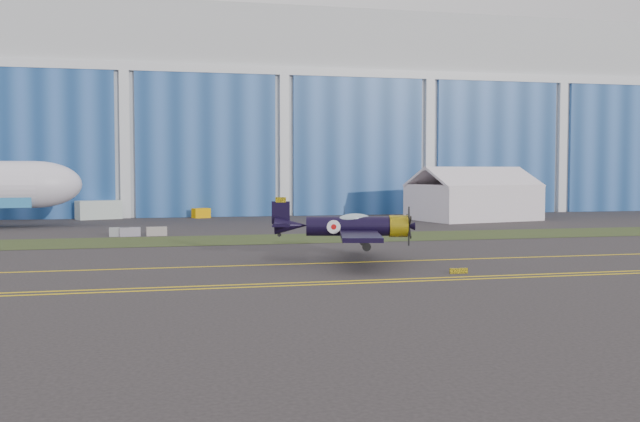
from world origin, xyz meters
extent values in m
plane|color=#342F30|center=(0.00, 0.00, 0.00)|extent=(260.00, 260.00, 0.00)
cube|color=#475128|center=(0.00, 14.00, 0.02)|extent=(260.00, 10.00, 0.02)
cube|color=silver|center=(0.00, 72.00, 15.00)|extent=(220.00, 45.00, 30.00)
cube|color=navy|center=(0.00, 49.20, 10.00)|extent=(220.00, 0.60, 20.00)
cube|color=silver|center=(0.00, 49.15, 20.60)|extent=(220.00, 0.70, 1.20)
cube|color=yellow|center=(0.00, -5.00, 0.01)|extent=(200.00, 0.20, 0.02)
cube|color=yellow|center=(0.00, -14.50, 0.01)|extent=(80.00, 0.20, 0.02)
cube|color=yellow|center=(0.00, -13.50, 0.01)|extent=(80.00, 0.20, 0.02)
cube|color=yellow|center=(22.00, -12.00, 0.17)|extent=(1.20, 0.15, 0.35)
cube|color=silver|center=(-3.47, 47.62, 1.24)|extent=(6.16, 4.30, 2.48)
cube|color=#FFB002|center=(10.02, 47.11, 0.66)|extent=(2.63, 2.13, 1.33)
cube|color=#8F88A5|center=(50.40, 45.06, 0.97)|extent=(3.31, 1.86, 1.94)
cube|color=gray|center=(0.12, 20.21, 0.45)|extent=(2.01, 0.64, 0.90)
cube|color=gray|center=(1.11, 20.01, 0.45)|extent=(2.04, 0.74, 0.90)
cube|color=gray|center=(3.69, 20.09, 0.45)|extent=(2.03, 0.70, 0.90)
camera|label=1|loc=(2.67, -55.99, 6.61)|focal=42.00mm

